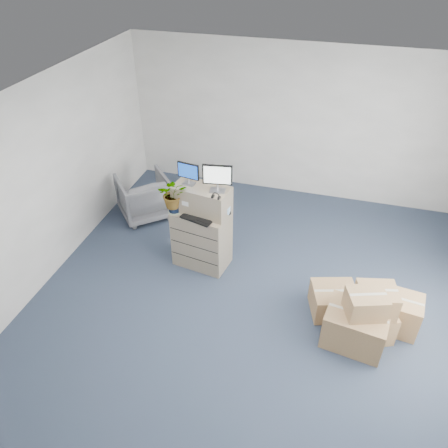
{
  "coord_description": "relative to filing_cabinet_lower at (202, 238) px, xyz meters",
  "views": [
    {
      "loc": [
        0.86,
        -3.97,
        4.49
      ],
      "look_at": [
        -0.4,
        0.4,
        1.22
      ],
      "focal_mm": 35.0,
      "sensor_mm": 36.0,
      "label": 1
    }
  ],
  "objects": [
    {
      "name": "mouse",
      "position": [
        0.29,
        -0.13,
        0.49
      ],
      "size": [
        0.1,
        0.08,
        0.03
      ],
      "primitive_type": "ellipsoid",
      "rotation": [
        0.0,
        0.0,
        -0.26
      ],
      "color": "silver",
      "rests_on": "filing_cabinet_lower"
    },
    {
      "name": "external_drive",
      "position": [
        0.33,
        0.05,
        0.5
      ],
      "size": [
        0.21,
        0.19,
        0.05
      ],
      "primitive_type": "cube",
      "rotation": [
        0.0,
        0.0,
        -0.42
      ],
      "color": "black",
      "rests_on": "filing_cabinet_lower"
    },
    {
      "name": "office_chair",
      "position": [
        -1.4,
        0.98,
        -0.05
      ],
      "size": [
        1.13,
        1.12,
        0.85
      ],
      "primitive_type": "imported",
      "rotation": [
        0.0,
        0.0,
        3.87
      ],
      "color": "#55565A",
      "rests_on": "ground"
    },
    {
      "name": "ground",
      "position": [
        0.91,
        -0.96,
        -0.47
      ],
      "size": [
        7.0,
        7.0,
        0.0
      ],
      "primitive_type": "plane",
      "color": "#21283C",
      "rests_on": "ground"
    },
    {
      "name": "keyboard",
      "position": [
        0.0,
        -0.18,
        0.48
      ],
      "size": [
        0.5,
        0.31,
        0.02
      ],
      "primitive_type": "cube",
      "rotation": [
        0.0,
        0.0,
        -0.27
      ],
      "color": "black",
      "rests_on": "filing_cabinet_lower"
    },
    {
      "name": "headphones",
      "position": [
        0.29,
        -0.18,
        0.9
      ],
      "size": [
        0.12,
        0.03,
        0.12
      ],
      "primitive_type": "torus",
      "rotation": [
        1.57,
        0.0,
        -0.16
      ],
      "color": "black",
      "rests_on": "filing_cabinet_upper"
    },
    {
      "name": "tissue_box",
      "position": [
        0.31,
        0.03,
        0.57
      ],
      "size": [
        0.24,
        0.13,
        0.09
      ],
      "primitive_type": "cube",
      "rotation": [
        0.0,
        0.0,
        0.05
      ],
      "color": "#438FE4",
      "rests_on": "external_drive"
    },
    {
      "name": "monitor_right",
      "position": [
        0.25,
        0.01,
        1.1
      ],
      "size": [
        0.41,
        0.19,
        0.4
      ],
      "rotation": [
        0.0,
        0.0,
        0.15
      ],
      "color": "#99999E",
      "rests_on": "filing_cabinet_upper"
    },
    {
      "name": "wall_back",
      "position": [
        0.91,
        2.55,
        0.93
      ],
      "size": [
        6.0,
        0.02,
        2.8
      ],
      "primitive_type": "cube",
      "color": "#BCB9B2",
      "rests_on": "ground"
    },
    {
      "name": "filing_cabinet_upper",
      "position": [
        0.01,
        0.04,
        0.67
      ],
      "size": [
        0.86,
        0.53,
        0.4
      ],
      "primitive_type": "cube",
      "rotation": [
        0.0,
        0.0,
        -0.16
      ],
      "color": "tan",
      "rests_on": "filing_cabinet_lower"
    },
    {
      "name": "potted_plant",
      "position": [
        -0.37,
        -0.08,
        0.72
      ],
      "size": [
        0.5,
        0.53,
        0.43
      ],
      "rotation": [
        0.0,
        0.0,
        -0.16
      ],
      "color": "#91A685",
      "rests_on": "filing_cabinet_lower"
    },
    {
      "name": "filing_cabinet_lower",
      "position": [
        0.0,
        0.0,
        0.0
      ],
      "size": [
        0.87,
        0.61,
        0.94
      ],
      "primitive_type": "cube",
      "rotation": [
        0.0,
        0.0,
        -0.16
      ],
      "color": "tan",
      "rests_on": "ground"
    },
    {
      "name": "water_bottle",
      "position": [
        0.13,
        0.0,
        0.59
      ],
      "size": [
        0.07,
        0.07,
        0.24
      ],
      "primitive_type": "cylinder",
      "color": "#919499",
      "rests_on": "filing_cabinet_lower"
    },
    {
      "name": "cardboard_boxes",
      "position": [
        2.42,
        -0.74,
        -0.17
      ],
      "size": [
        1.47,
        1.13,
        0.83
      ],
      "color": "#9E714C",
      "rests_on": "ground"
    },
    {
      "name": "phone_dock",
      "position": [
        -0.0,
        0.04,
        0.51
      ],
      "size": [
        0.07,
        0.06,
        0.13
      ],
      "rotation": [
        0.0,
        0.0,
        -0.16
      ],
      "color": "silver",
      "rests_on": "filing_cabinet_lower"
    },
    {
      "name": "monitor_left",
      "position": [
        -0.19,
        0.08,
        1.06
      ],
      "size": [
        0.33,
        0.15,
        0.33
      ],
      "rotation": [
        0.0,
        0.0,
        -0.16
      ],
      "color": "#99999E",
      "rests_on": "filing_cabinet_upper"
    }
  ]
}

